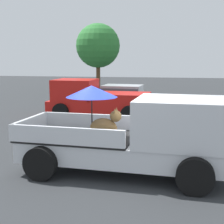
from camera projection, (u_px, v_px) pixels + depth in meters
ground_plane at (123, 172)px, 8.28m from camera, size 80.00×80.00×0.00m
pickup_truck_main at (141, 136)px, 8.00m from camera, size 5.17×2.55×2.17m
pickup_truck_red at (95, 99)px, 15.72m from camera, size 4.89×2.36×1.80m
parked_sedan_near at (123, 96)px, 18.22m from camera, size 4.44×2.28×1.33m
tree_by_lot at (98, 46)px, 26.07m from camera, size 3.48×3.48×5.49m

